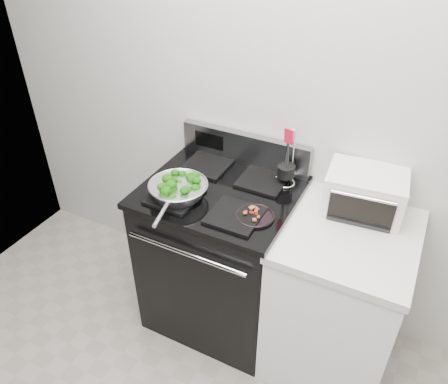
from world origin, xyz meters
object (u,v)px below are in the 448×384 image
Objects in this scene: bacon_plate at (255,214)px; toaster_oven at (365,192)px; gas_range at (221,254)px; skillet at (178,189)px; utensil_holder at (286,174)px.

toaster_oven is at bearing 37.37° from bacon_plate.
toaster_oven is at bearing 15.82° from gas_range.
skillet is 2.57× the size of bacon_plate.
gas_range is 6.12× the size of bacon_plate.
gas_range reaches higher than skillet.
toaster_oven reaches higher than gas_range.
skillet reaches higher than bacon_plate.
utensil_holder reaches higher than gas_range.
toaster_oven is at bearing 9.39° from skillet.
skillet is 0.57m from utensil_holder.
bacon_plate is 0.34m from utensil_holder.
gas_range is 2.38× the size of skillet.
bacon_plate is at bearing -10.06° from skillet.
skillet is at bearing -134.17° from gas_range.
gas_range reaches higher than bacon_plate.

